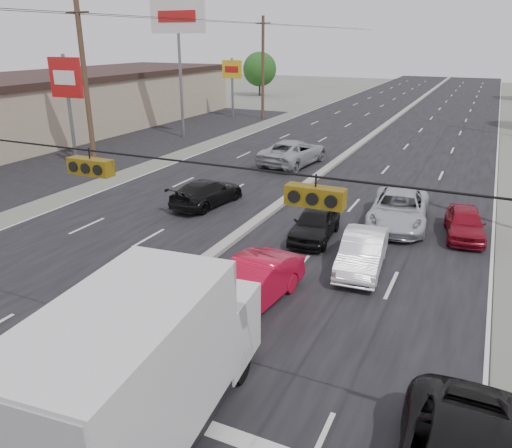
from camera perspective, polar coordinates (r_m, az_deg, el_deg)
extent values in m
plane|color=#606356|center=(14.43, -20.42, -14.70)|extent=(200.00, 200.00, 0.00)
cube|color=black|center=(39.76, 11.44, 8.54)|extent=(20.00, 160.00, 0.02)
cube|color=gray|center=(39.74, 11.45, 8.68)|extent=(0.50, 160.00, 0.20)
cube|color=tan|center=(48.39, -22.22, 12.32)|extent=(12.00, 42.00, 4.60)
cube|color=black|center=(42.70, -13.33, 9.21)|extent=(10.00, 42.00, 0.02)
cylinder|color=#422D1E|center=(31.57, -18.79, 14.04)|extent=(0.30, 0.30, 10.00)
cube|color=#422D1E|center=(31.45, -19.75, 21.81)|extent=(1.60, 0.12, 0.12)
cylinder|color=#422D1E|center=(52.59, 0.79, 17.29)|extent=(0.30, 0.30, 10.00)
cube|color=#422D1E|center=(52.52, 0.81, 21.97)|extent=(1.60, 0.12, 0.12)
cylinder|color=black|center=(12.20, -23.80, 8.34)|extent=(25.00, 0.04, 0.04)
cube|color=#72590C|center=(11.21, -18.37, 6.24)|extent=(1.05, 0.30, 0.35)
cube|color=#72590C|center=(8.67, 6.78, 3.15)|extent=(1.05, 0.30, 0.35)
cylinder|color=slate|center=(36.99, -20.53, 12.30)|extent=(0.24, 0.24, 7.00)
cube|color=#B21414|center=(36.80, -20.93, 15.36)|extent=(2.60, 0.25, 2.60)
cylinder|color=slate|center=(42.99, -8.66, 17.00)|extent=(0.24, 0.24, 11.00)
cube|color=silver|center=(42.94, -8.97, 22.39)|extent=(5.00, 0.25, 2.50)
cylinder|color=slate|center=(54.26, -2.72, 15.25)|extent=(0.24, 0.24, 6.00)
cube|color=gold|center=(54.12, -2.75, 17.25)|extent=(2.20, 0.25, 1.80)
cylinder|color=#382619|center=(74.96, 0.42, 15.27)|extent=(0.28, 0.28, 2.16)
sphere|color=#124517|center=(74.76, 0.42, 17.28)|extent=(4.80, 4.80, 4.80)
cube|color=black|center=(11.56, -11.63, -20.89)|extent=(2.98, 7.22, 0.25)
cube|color=silver|center=(9.98, -14.77, -16.23)|extent=(2.99, 5.24, 2.81)
cube|color=silver|center=(12.87, -6.03, -11.29)|extent=(2.58, 2.13, 1.81)
cylinder|color=black|center=(13.55, -10.52, -13.79)|extent=(0.39, 0.93, 0.90)
cylinder|color=black|center=(12.78, -1.94, -15.79)|extent=(0.39, 0.93, 0.90)
imported|color=brown|center=(10.91, -18.29, -22.37)|extent=(2.46, 5.41, 1.54)
imported|color=red|center=(15.79, -0.50, -6.90)|extent=(2.06, 4.62, 1.47)
imported|color=black|center=(21.14, 6.77, 0.07)|extent=(1.86, 4.04, 1.34)
imported|color=white|center=(18.59, 12.07, -3.16)|extent=(1.83, 4.28, 1.37)
imported|color=#BABDC3|center=(23.36, 15.98, 1.61)|extent=(2.96, 5.57, 1.49)
imported|color=maroon|center=(22.89, 22.77, 0.08)|extent=(2.00, 3.91, 1.27)
imported|color=black|center=(25.34, -5.63, 3.57)|extent=(2.41, 4.72, 1.31)
imported|color=#9EA1A5|center=(33.59, 4.30, 8.15)|extent=(3.43, 6.24, 1.65)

